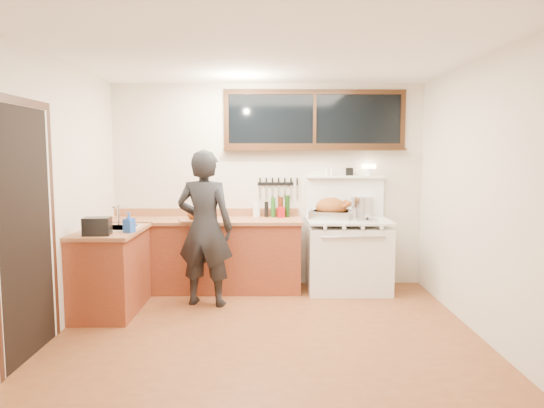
{
  "coord_description": "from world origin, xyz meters",
  "views": [
    {
      "loc": [
        0.02,
        -4.54,
        1.72
      ],
      "look_at": [
        0.05,
        0.85,
        1.15
      ],
      "focal_mm": 32.0,
      "sensor_mm": 36.0,
      "label": 1
    }
  ],
  "objects_px": {
    "vintage_stove": "(348,254)",
    "man": "(205,228)",
    "roast_turkey": "(331,210)",
    "cutting_board": "(197,216)"
  },
  "relations": [
    {
      "from": "vintage_stove",
      "to": "man",
      "type": "distance_m",
      "value": 1.84
    },
    {
      "from": "cutting_board",
      "to": "man",
      "type": "bearing_deg",
      "value": -71.8
    },
    {
      "from": "cutting_board",
      "to": "roast_turkey",
      "type": "xyz_separation_m",
      "value": [
        1.65,
        0.17,
        0.05
      ]
    },
    {
      "from": "man",
      "to": "roast_turkey",
      "type": "xyz_separation_m",
      "value": [
        1.5,
        0.63,
        0.13
      ]
    },
    {
      "from": "vintage_stove",
      "to": "man",
      "type": "xyz_separation_m",
      "value": [
        -1.7,
        -0.57,
        0.41
      ]
    },
    {
      "from": "roast_turkey",
      "to": "vintage_stove",
      "type": "bearing_deg",
      "value": -16.36
    },
    {
      "from": "vintage_stove",
      "to": "man",
      "type": "bearing_deg",
      "value": -161.59
    },
    {
      "from": "man",
      "to": "roast_turkey",
      "type": "height_order",
      "value": "man"
    },
    {
      "from": "man",
      "to": "roast_turkey",
      "type": "bearing_deg",
      "value": 22.68
    },
    {
      "from": "man",
      "to": "cutting_board",
      "type": "distance_m",
      "value": 0.48
    }
  ]
}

